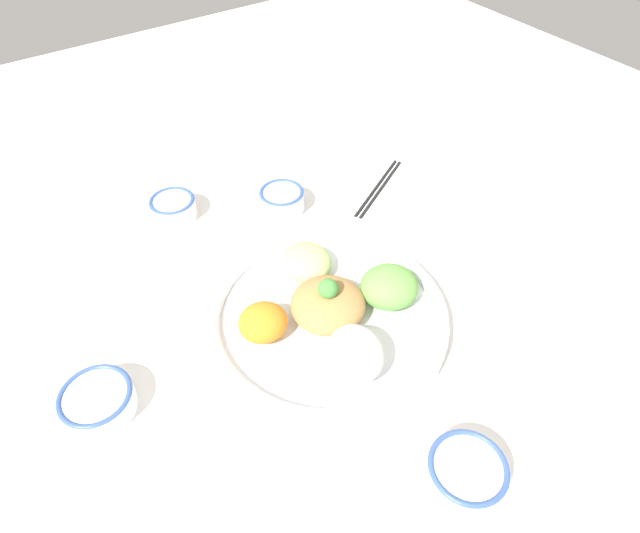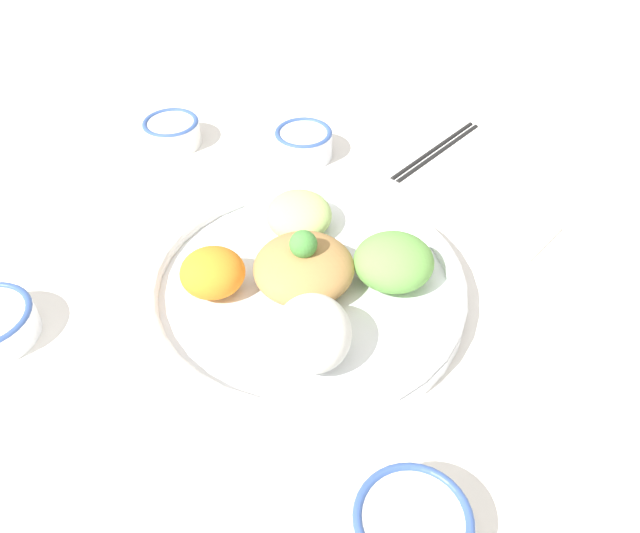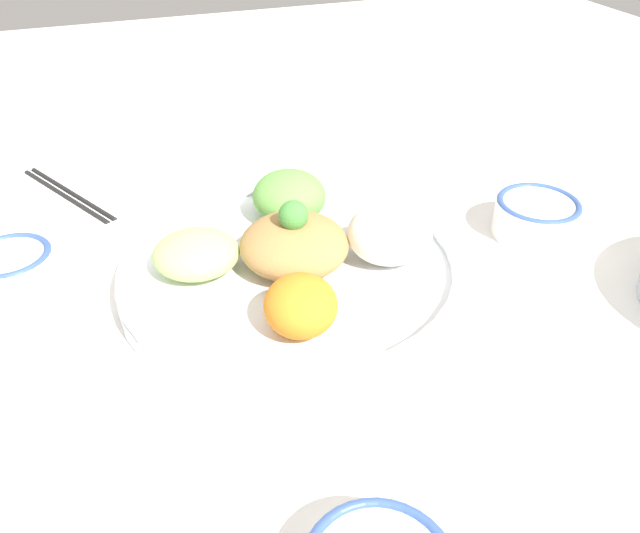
% 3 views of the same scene
% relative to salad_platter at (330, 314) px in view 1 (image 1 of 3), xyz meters
% --- Properties ---
extents(ground_plane, '(2.40, 2.40, 0.00)m').
position_rel_salad_platter_xyz_m(ground_plane, '(-0.02, 0.03, -0.03)').
color(ground_plane, white).
extents(salad_platter, '(0.36, 0.36, 0.10)m').
position_rel_salad_platter_xyz_m(salad_platter, '(0.00, 0.00, 0.00)').
color(salad_platter, white).
rests_on(salad_platter, ground_plane).
extents(sauce_bowl_red, '(0.08, 0.08, 0.04)m').
position_rel_salad_platter_xyz_m(sauce_bowl_red, '(-0.09, 0.38, -0.00)').
color(sauce_bowl_red, white).
rests_on(sauce_bowl_red, ground_plane).
extents(rice_bowl_blue, '(0.10, 0.10, 0.04)m').
position_rel_salad_platter_xyz_m(rice_bowl_blue, '(-0.34, 0.06, -0.01)').
color(rice_bowl_blue, white).
rests_on(rice_bowl_blue, ground_plane).
extents(sauce_bowl_dark, '(0.10, 0.10, 0.04)m').
position_rel_salad_platter_xyz_m(sauce_bowl_dark, '(-0.01, -0.29, -0.00)').
color(sauce_bowl_dark, white).
rests_on(sauce_bowl_dark, ground_plane).
extents(rice_bowl_plain, '(0.08, 0.08, 0.04)m').
position_rel_salad_platter_xyz_m(rice_bowl_plain, '(0.09, 0.28, -0.00)').
color(rice_bowl_plain, white).
rests_on(rice_bowl_plain, ground_plane).
extents(chopsticks_pair_near, '(0.19, 0.11, 0.01)m').
position_rel_salad_platter_xyz_m(chopsticks_pair_near, '(0.28, 0.22, -0.02)').
color(chopsticks_pair_near, black).
rests_on(chopsticks_pair_near, ground_plane).
extents(serving_spoon_main, '(0.12, 0.08, 0.01)m').
position_rel_salad_platter_xyz_m(serving_spoon_main, '(0.28, -0.03, -0.02)').
color(serving_spoon_main, beige).
rests_on(serving_spoon_main, ground_plane).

